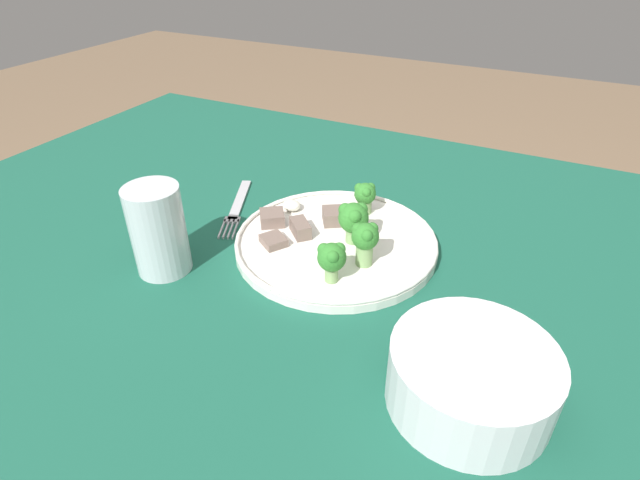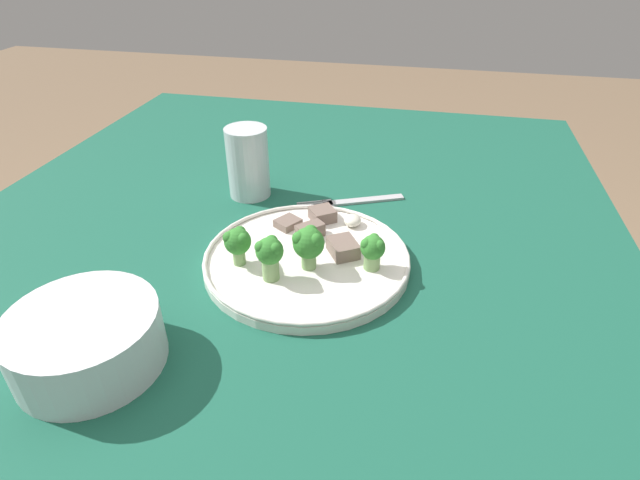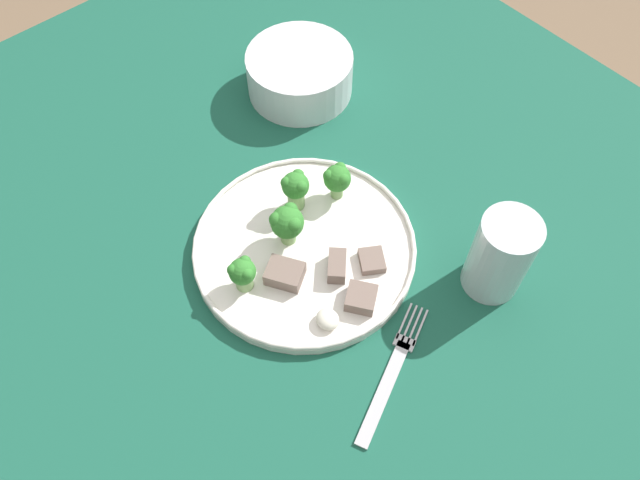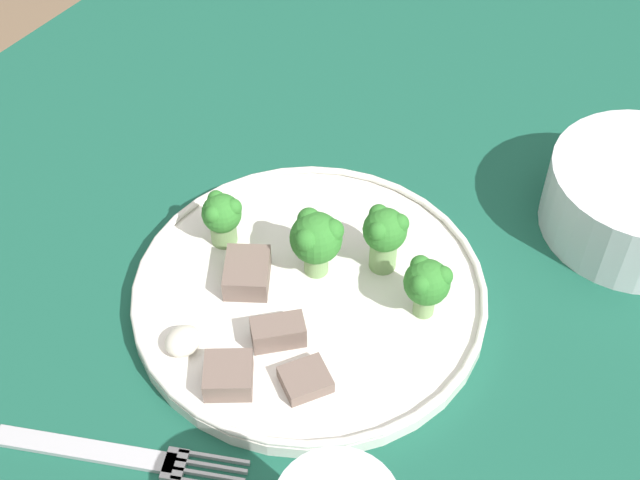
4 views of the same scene
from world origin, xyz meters
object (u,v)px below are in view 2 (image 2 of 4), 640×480
Objects in this scene: fork at (352,202)px; drinking_glass at (248,166)px; cream_bowl at (87,341)px; dinner_plate at (307,259)px.

drinking_glass is at bearing 92.28° from fork.
drinking_glass reaches higher than fork.
cream_bowl is (-0.41, 0.21, 0.03)m from fork.
cream_bowl is (-0.22, 0.18, 0.02)m from dinner_plate.
dinner_plate is at bearing -141.57° from drinking_glass.
dinner_plate is 0.29m from cream_bowl.
fork is at bearing -87.72° from drinking_glass.
cream_bowl reaches higher than dinner_plate.
cream_bowl is at bearing 152.64° from fork.
dinner_plate is 1.62× the size of fork.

